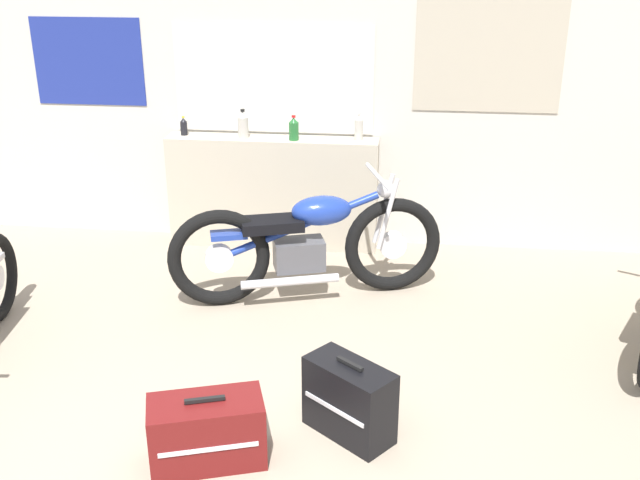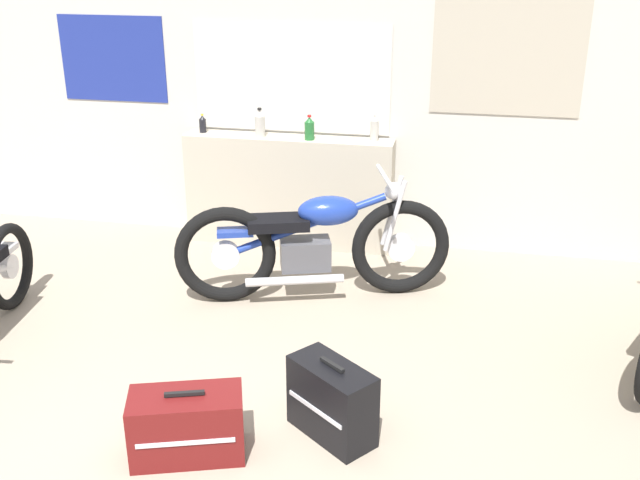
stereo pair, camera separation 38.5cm
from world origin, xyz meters
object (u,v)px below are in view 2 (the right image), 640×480
object	(u,v)px
bottle_left_center	(260,124)
bottle_right_center	(374,128)
hard_case_darkred	(187,425)
bottle_leftmost	(203,124)
motorcycle_blue	(314,243)
hard_case_black	(332,401)
bottle_center	(309,129)

from	to	relation	value
bottle_left_center	bottle_right_center	xyz separation A→B (m)	(0.98, 0.05, -0.00)
bottle_right_center	hard_case_darkred	xyz separation A→B (m)	(-0.57, -3.04, -0.90)
bottle_leftmost	bottle_right_center	distance (m)	1.51
bottle_left_center	motorcycle_blue	size ratio (longest dim) A/B	0.12
motorcycle_blue	hard_case_darkred	size ratio (longest dim) A/B	3.07
bottle_left_center	hard_case_darkred	size ratio (longest dim) A/B	0.38
hard_case_black	motorcycle_blue	bearing A→B (deg)	105.10
bottle_right_center	hard_case_darkred	size ratio (longest dim) A/B	0.36
motorcycle_blue	bottle_leftmost	bearing A→B (deg)	139.30
bottle_leftmost	bottle_center	size ratio (longest dim) A/B	0.78
bottle_left_center	hard_case_darkred	xyz separation A→B (m)	(0.41, -2.98, -0.90)
bottle_leftmost	bottle_right_center	bearing A→B (deg)	0.48
bottle_center	bottle_right_center	bearing A→B (deg)	7.75
bottle_center	bottle_leftmost	bearing A→B (deg)	176.40
bottle_right_center	motorcycle_blue	bearing A→B (deg)	-105.76
bottle_left_center	motorcycle_blue	xyz separation A→B (m)	(0.68, -1.00, -0.64)
bottle_leftmost	hard_case_black	world-z (taller)	bottle_leftmost
motorcycle_blue	hard_case_darkred	distance (m)	2.02
motorcycle_blue	hard_case_darkred	bearing A→B (deg)	-97.79
bottle_center	motorcycle_blue	distance (m)	1.19
bottle_center	motorcycle_blue	world-z (taller)	bottle_center
bottle_center	hard_case_darkred	world-z (taller)	bottle_center
motorcycle_blue	bottle_center	bearing A→B (deg)	103.94
bottle_left_center	hard_case_darkred	world-z (taller)	bottle_left_center
bottle_left_center	bottle_center	bearing A→B (deg)	-2.50
bottle_center	bottle_right_center	size ratio (longest dim) A/B	0.89
bottle_center	hard_case_darkred	bearing A→B (deg)	-90.53
bottle_right_center	hard_case_darkred	bearing A→B (deg)	-100.61
bottle_leftmost	bottle_right_center	world-z (taller)	bottle_right_center
bottle_leftmost	motorcycle_blue	xyz separation A→B (m)	(1.21, -1.04, -0.61)
bottle_right_center	bottle_center	bearing A→B (deg)	-172.25
bottle_right_center	motorcycle_blue	xyz separation A→B (m)	(-0.30, -1.06, -0.64)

